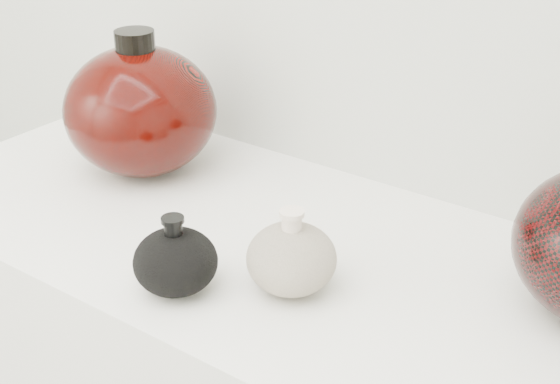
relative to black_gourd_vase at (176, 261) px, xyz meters
The scene contains 3 objects.
black_gourd_vase is the anchor object (origin of this frame).
cream_gourd_vase 0.14m from the black_gourd_vase, 36.69° to the left, with size 0.15×0.15×0.11m.
left_round_pot 0.37m from the black_gourd_vase, 140.64° to the left, with size 0.26×0.26×0.23m.
Camera 1 is at (0.55, 0.20, 1.45)m, focal length 50.00 mm.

